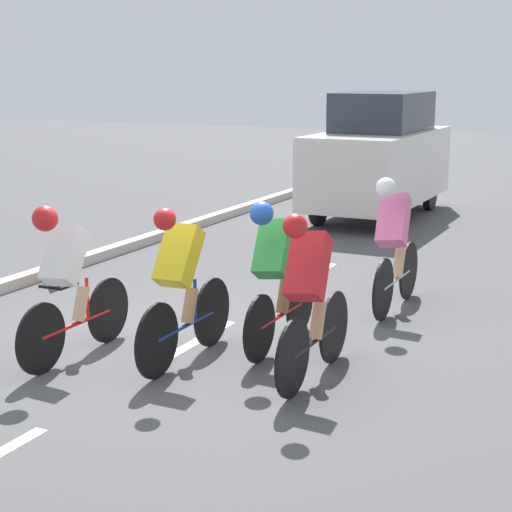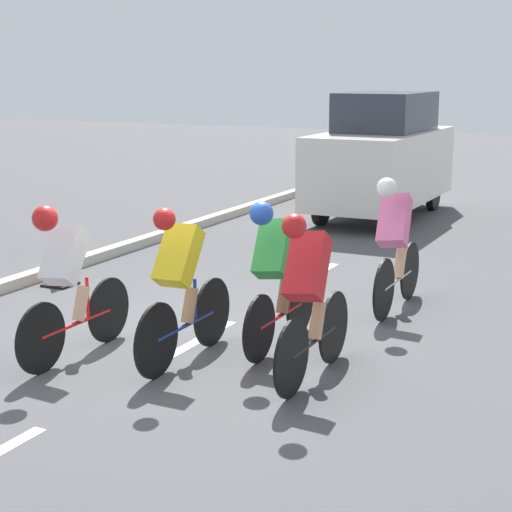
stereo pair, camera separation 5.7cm
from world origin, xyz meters
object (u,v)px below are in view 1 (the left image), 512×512
Objects in this scene: cyclist_yellow at (181,283)px; support_car at (379,156)px; cyclist_white at (67,277)px; cyclist_green at (275,271)px; cyclist_pink at (394,241)px; cyclist_red at (310,294)px; traffic_cone at (58,268)px.

cyclist_yellow is 0.42× the size of support_car.
cyclist_white is (1.03, 0.38, 0.03)m from cyclist_yellow.
support_car is (1.50, -7.97, 0.34)m from cyclist_green.
cyclist_white is at bearing 20.23° from cyclist_yellow.
cyclist_pink is 1.97m from cyclist_green.
cyclist_red is 2.54m from cyclist_pink.
cyclist_pink is (-1.27, -2.62, 0.03)m from cyclist_yellow.
cyclist_yellow is at bearing 64.15° from cyclist_pink.
support_car reaches higher than traffic_cone.
cyclist_white reaches higher than cyclist_green.
cyclist_white is 1.00× the size of cyclist_pink.
traffic_cone is at bearing 10.15° from cyclist_pink.
cyclist_yellow is 2.91m from cyclist_pink.
support_car is at bearing -70.70° from cyclist_pink.
cyclist_white is 3.51× the size of traffic_cone.
cyclist_white is (2.29, 0.46, 0.01)m from cyclist_red.
cyclist_pink is 1.04× the size of cyclist_green.
cyclist_red is at bearing -168.73° from cyclist_white.
cyclist_green is at bearing 100.64° from support_car.
cyclist_yellow is 1.01× the size of cyclist_pink.
cyclist_yellow reaches higher than traffic_cone.
cyclist_pink is at bearing -169.85° from traffic_cone.
cyclist_pink is 6.47m from support_car.
cyclist_white is at bearing 89.00° from support_car.
cyclist_yellow and cyclist_white have the same top height.
cyclist_green is 0.40× the size of support_car.
cyclist_pink reaches higher than cyclist_white.
cyclist_yellow is 3.53× the size of traffic_cone.
cyclist_green is at bearing -145.72° from cyclist_white.
support_car reaches higher than cyclist_red.
traffic_cone is at bearing -17.23° from cyclist_green.
cyclist_yellow is 8.77m from support_car.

